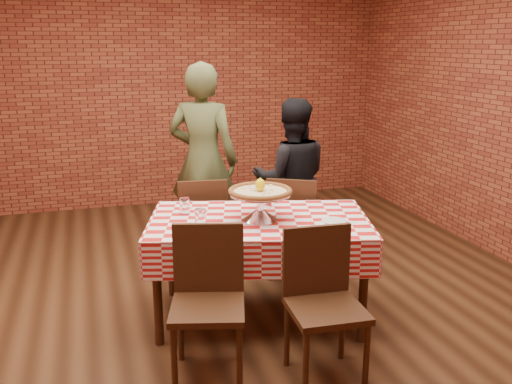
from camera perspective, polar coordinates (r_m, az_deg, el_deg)
ground at (r=4.40m, az=-3.55°, el=-11.49°), size 6.00×6.00×0.00m
back_wall at (r=6.92m, az=-9.69°, el=10.57°), size 5.50×0.00×5.50m
table at (r=4.09m, az=0.31°, el=-7.86°), size 1.71×1.28×0.75m
tablecloth at (r=4.00m, az=0.31°, el=-4.53°), size 1.76×1.33×0.26m
pizza_stand at (r=3.90m, az=0.43°, el=-1.47°), size 0.51×0.51×0.20m
pizza at (r=3.87m, az=0.43°, el=0.01°), size 0.52×0.52×0.03m
lemon at (r=3.86m, az=0.43°, el=0.74°), size 0.08×0.08×0.09m
water_glass_left at (r=3.81m, az=-5.70°, el=-2.59°), size 0.09×0.09×0.12m
water_glass_right at (r=4.08m, az=-7.29°, el=-1.42°), size 0.09×0.09×0.12m
side_plate at (r=3.91m, az=7.97°, el=-2.97°), size 0.22×0.22×0.01m
sweetener_packet_a at (r=3.87m, az=8.94°, el=-3.28°), size 0.06×0.05×0.00m
sweetener_packet_b at (r=3.93m, az=9.77°, el=-3.06°), size 0.06×0.06×0.00m
condiment_caddy at (r=4.23m, az=1.18°, el=-0.65°), size 0.12×0.11×0.13m
chair_near_left at (r=3.37m, az=-4.96°, el=-11.67°), size 0.53×0.53×0.91m
chair_near_right at (r=3.36m, az=7.20°, el=-11.81°), size 0.45×0.45×0.91m
chair_far_left at (r=4.83m, az=-5.57°, el=-3.43°), size 0.44×0.44×0.88m
chair_far_right at (r=4.81m, az=3.88°, el=-3.38°), size 0.56×0.56×0.89m
diner_olive at (r=5.22m, az=-5.42°, el=3.23°), size 0.79×0.70×1.80m
diner_black at (r=5.16m, az=3.62°, el=1.32°), size 0.83×0.71×1.49m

